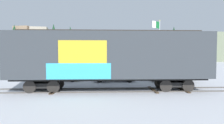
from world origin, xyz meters
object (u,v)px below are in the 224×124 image
parked_car_tan (62,72)px  parked_car_black (171,74)px  flagpole (158,38)px  parked_car_white (114,73)px  freight_car (110,56)px

parked_car_tan → parked_car_black: 11.46m
parked_car_tan → parked_car_black: parked_car_tan is taller
flagpole → parked_car_black: 6.90m
parked_car_tan → parked_car_white: size_ratio=0.95×
parked_car_white → parked_car_tan: bearing=174.7°
parked_car_black → flagpole: bearing=90.4°
flagpole → parked_car_tan: size_ratio=1.76×
parked_car_tan → parked_car_black: (11.45, -0.41, -0.08)m
parked_car_white → parked_car_black: (5.93, 0.10, -0.06)m
parked_car_tan → parked_car_white: parked_car_tan is taller
parked_car_tan → parked_car_white: (5.52, -0.51, -0.02)m
freight_car → parked_car_white: bearing=86.4°
freight_car → parked_car_tan: size_ratio=3.57×
parked_car_tan → parked_car_black: bearing=-2.1°
parked_car_black → parked_car_tan: bearing=177.9°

